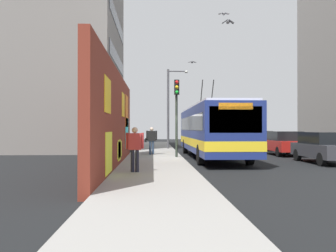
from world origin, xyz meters
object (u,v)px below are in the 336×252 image
city_bus (211,129)px  parked_car_red (284,143)px  pedestrian_near_wall (135,146)px  traffic_light (177,105)px  parked_car_silver (258,140)px  parked_car_white (241,138)px  parked_car_dark_gray (324,147)px  pedestrian_midblock (151,138)px  street_lamp (171,103)px

city_bus → parked_car_red: city_bus is taller
parked_car_red → pedestrian_near_wall: bearing=137.5°
pedestrian_near_wall → traffic_light: traffic_light is taller
city_bus → parked_car_silver: size_ratio=2.70×
city_bus → parked_car_white: bearing=-20.7°
parked_car_dark_gray → parked_car_silver: 11.48m
parked_car_dark_gray → pedestrian_midblock: 9.87m
pedestrian_midblock → traffic_light: size_ratio=0.39×
traffic_light → street_lamp: 8.95m
city_bus → parked_car_dark_gray: 6.25m
city_bus → street_lamp: street_lamp is taller
pedestrian_midblock → parked_car_dark_gray: bearing=-117.2°
city_bus → traffic_light: size_ratio=2.90×
parked_car_red → pedestrian_midblock: bearing=97.3°
city_bus → parked_car_silver: (8.13, -5.20, -0.89)m
parked_car_white → city_bus: bearing=159.3°
city_bus → parked_car_red: size_ratio=2.84×
pedestrian_near_wall → parked_car_red: bearing=-42.5°
pedestrian_midblock → street_lamp: 7.36m
city_bus → street_lamp: 8.38m
parked_car_dark_gray → parked_car_red: same height
street_lamp → city_bus: bearing=-165.3°
city_bus → parked_car_silver: 9.69m
pedestrian_near_wall → city_bus: bearing=-27.6°
parked_car_white → parked_car_silver: bearing=-180.0°
parked_car_red → pedestrian_near_wall: 13.85m
parked_car_silver → parked_car_red: bearing=180.0°
pedestrian_midblock → parked_car_red: bearing=-82.7°
city_bus → traffic_light: 2.77m
city_bus → street_lamp: (7.84, 2.06, 2.12)m
parked_car_dark_gray → traffic_light: size_ratio=0.98×
city_bus → parked_car_silver: bearing=-32.6°
city_bus → pedestrian_midblock: size_ratio=7.49×
city_bus → parked_car_white: (13.77, -5.20, -0.89)m
parked_car_white → traffic_light: (-14.85, 7.35, 2.25)m
city_bus → pedestrian_midblock: bearing=72.1°
parked_car_red → parked_car_white: same height
parked_car_red → pedestrian_midblock: size_ratio=2.64×
pedestrian_midblock → street_lamp: street_lamp is taller
pedestrian_midblock → street_lamp: (6.68, -1.52, 2.70)m
parked_car_silver → traffic_light: 12.00m
parked_car_silver → pedestrian_near_wall: 18.60m
parked_car_red → street_lamp: street_lamp is taller
parked_car_dark_gray → parked_car_white: same height
parked_car_red → parked_car_silver: same height
city_bus → pedestrian_near_wall: bearing=152.4°
parked_car_red → parked_car_white: (11.49, 0.00, -0.00)m
city_bus → pedestrian_midblock: 3.80m
parked_car_red → pedestrian_near_wall: size_ratio=2.69×
pedestrian_midblock → pedestrian_near_wall: pedestrian_midblock is taller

